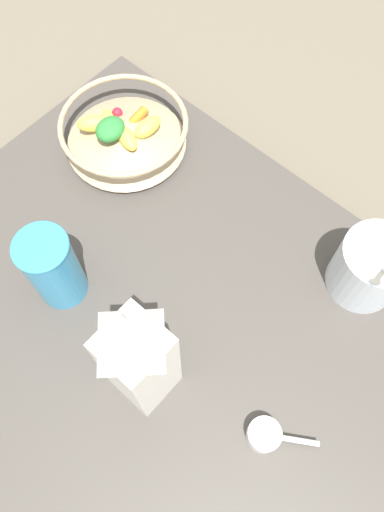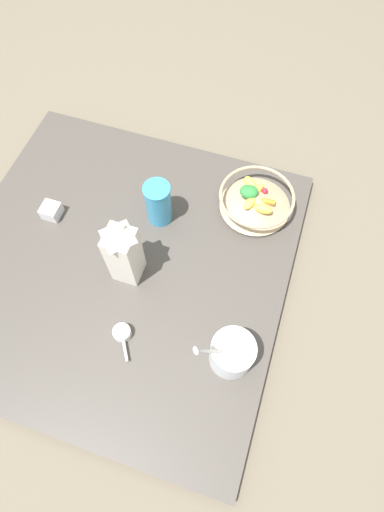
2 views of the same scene
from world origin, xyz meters
name	(u,v)px [view 1 (image 1 of 2)]	position (x,y,z in m)	size (l,w,h in m)	color
ground_plane	(124,396)	(0.00, 0.00, 0.00)	(6.00, 6.00, 0.00)	#665B4C
countertop	(122,394)	(0.00, 0.00, 0.02)	(0.98, 0.98, 0.04)	#47423D
fruit_bowl	(124,132)	(-0.33, -0.32, 0.08)	(0.23, 0.23, 0.08)	tan
milk_carton	(138,360)	(-0.04, 0.02, 0.17)	(0.08, 0.08, 0.25)	silver
yogurt_tub	(371,266)	(-0.39, 0.17, 0.10)	(0.15, 0.13, 0.25)	silver
drinking_cup	(53,268)	(-0.06, -0.19, 0.12)	(0.08, 0.08, 0.15)	#3893C6
measuring_scoop	(266,435)	(-0.09, 0.20, 0.05)	(0.07, 0.09, 0.03)	white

